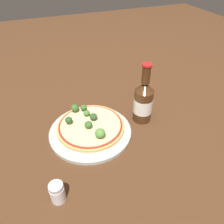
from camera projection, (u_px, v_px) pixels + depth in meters
ground_plane at (88, 131)px, 0.76m from camera, size 3.00×3.00×0.00m
plate at (90, 132)px, 0.74m from camera, size 0.28×0.28×0.01m
pizza at (91, 126)px, 0.75m from camera, size 0.23×0.23×0.01m
broccoli_floret_0 at (100, 133)px, 0.68m from camera, size 0.03×0.03×0.03m
broccoli_floret_1 at (69, 120)px, 0.73m from camera, size 0.02×0.02×0.03m
broccoli_floret_2 at (87, 113)px, 0.77m from camera, size 0.02×0.02×0.02m
broccoli_floret_3 at (84, 107)px, 0.79m from camera, size 0.02×0.02×0.02m
broccoli_floret_4 at (75, 108)px, 0.79m from camera, size 0.03×0.03×0.03m
broccoli_floret_5 at (89, 124)px, 0.72m from camera, size 0.03×0.03×0.02m
broccoli_floret_6 at (93, 117)px, 0.75m from camera, size 0.03×0.03×0.03m
beer_bottle at (143, 101)px, 0.76m from camera, size 0.07×0.07×0.22m
pepper_shaker at (57, 192)px, 0.54m from camera, size 0.04×0.04×0.06m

